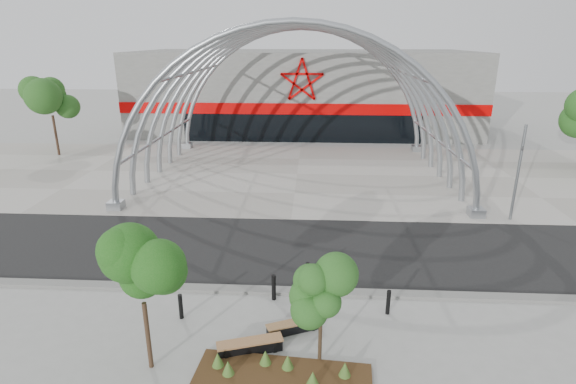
# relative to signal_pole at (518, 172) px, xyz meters

# --- Properties ---
(ground) EXTENTS (140.00, 140.00, 0.00)m
(ground) POSITION_rel_signal_pole_xyz_m (-11.69, -7.65, -2.68)
(ground) COLOR #989892
(ground) RESTS_ON ground
(road) EXTENTS (140.00, 7.00, 0.02)m
(road) POSITION_rel_signal_pole_xyz_m (-11.69, -4.15, -2.67)
(road) COLOR black
(road) RESTS_ON ground
(forecourt) EXTENTS (60.00, 17.00, 0.04)m
(forecourt) POSITION_rel_signal_pole_xyz_m (-11.69, 7.85, -2.66)
(forecourt) COLOR #A09B91
(forecourt) RESTS_ON ground
(kerb) EXTENTS (60.00, 0.50, 0.12)m
(kerb) POSITION_rel_signal_pole_xyz_m (-11.69, -7.90, -2.62)
(kerb) COLOR slate
(kerb) RESTS_ON ground
(arena_building) EXTENTS (34.00, 15.24, 8.00)m
(arena_building) POSITION_rel_signal_pole_xyz_m (-11.69, 25.80, 1.31)
(arena_building) COLOR slate
(arena_building) RESTS_ON ground
(vault_canopy) EXTENTS (20.80, 15.80, 20.36)m
(vault_canopy) POSITION_rel_signal_pole_xyz_m (-11.69, 7.85, -2.67)
(vault_canopy) COLOR #969B9F
(vault_canopy) RESTS_ON ground
(planting_bed) EXTENTS (5.15, 1.95, 0.53)m
(planting_bed) POSITION_rel_signal_pole_xyz_m (-11.40, -12.40, -2.56)
(planting_bed) COLOR #322410
(planting_bed) RESTS_ON ground
(signal_pole) EXTENTS (0.25, 0.73, 5.14)m
(signal_pole) POSITION_rel_signal_pole_xyz_m (0.00, 0.00, 0.00)
(signal_pole) COLOR slate
(signal_pole) RESTS_ON ground
(street_tree_0) EXTENTS (1.86, 1.86, 4.25)m
(street_tree_0) POSITION_rel_signal_pole_xyz_m (-15.25, -12.22, 0.37)
(street_tree_0) COLOR #302013
(street_tree_0) RESTS_ON ground
(street_tree_1) EXTENTS (1.41, 1.41, 3.33)m
(street_tree_1) POSITION_rel_signal_pole_xyz_m (-10.28, -11.70, -0.29)
(street_tree_1) COLOR black
(street_tree_1) RESTS_ON ground
(bench_0) EXTENTS (2.07, 1.04, 0.43)m
(bench_0) POSITION_rel_signal_pole_xyz_m (-12.42, -11.42, -2.48)
(bench_0) COLOR black
(bench_0) RESTS_ON ground
(bench_1) EXTENTS (1.82, 1.08, 0.38)m
(bench_1) POSITION_rel_signal_pole_xyz_m (-11.14, -10.32, -2.50)
(bench_1) COLOR black
(bench_1) RESTS_ON ground
(bollard_0) EXTENTS (0.15, 0.15, 0.92)m
(bollard_0) POSITION_rel_signal_pole_xyz_m (-15.04, -9.76, -2.22)
(bollard_0) COLOR black
(bollard_0) RESTS_ON ground
(bollard_1) EXTENTS (0.16, 0.16, 1.00)m
(bollard_1) POSITION_rel_signal_pole_xyz_m (-11.95, -8.41, -2.18)
(bollard_1) COLOR black
(bollard_1) RESTS_ON ground
(bollard_2) EXTENTS (0.14, 0.14, 0.88)m
(bollard_2) POSITION_rel_signal_pole_xyz_m (-10.72, -7.11, -2.25)
(bollard_2) COLOR black
(bollard_2) RESTS_ON ground
(bollard_3) EXTENTS (0.17, 0.17, 1.04)m
(bollard_3) POSITION_rel_signal_pole_xyz_m (-11.13, -9.19, -2.16)
(bollard_3) COLOR black
(bollard_3) RESTS_ON ground
(bollard_4) EXTENTS (0.15, 0.15, 0.91)m
(bollard_4) POSITION_rel_signal_pole_xyz_m (-7.87, -9.09, -2.23)
(bollard_4) COLOR black
(bollard_4) RESTS_ON ground
(bg_tree_0) EXTENTS (3.00, 3.00, 6.45)m
(bg_tree_0) POSITION_rel_signal_pole_xyz_m (-31.69, 12.35, 1.95)
(bg_tree_0) COLOR black
(bg_tree_0) RESTS_ON ground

